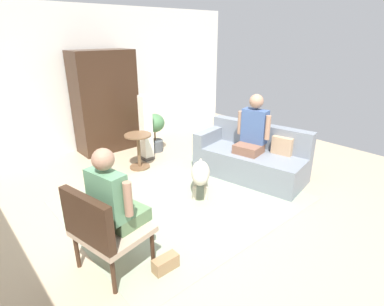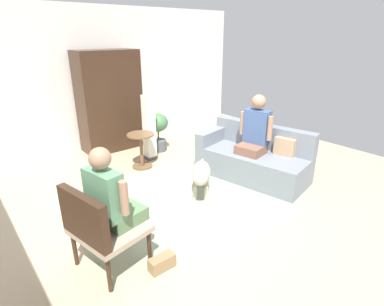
{
  "view_description": "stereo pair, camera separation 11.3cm",
  "coord_description": "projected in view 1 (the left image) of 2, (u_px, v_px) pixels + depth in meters",
  "views": [
    {
      "loc": [
        -2.61,
        -3.01,
        2.24
      ],
      "look_at": [
        -0.19,
        -0.25,
        0.79
      ],
      "focal_mm": 28.81,
      "sensor_mm": 36.0,
      "label": 1
    },
    {
      "loc": [
        -2.53,
        -3.09,
        2.24
      ],
      "look_at": [
        -0.19,
        -0.25,
        0.79
      ],
      "focal_mm": 28.81,
      "sensor_mm": 36.0,
      "label": 2
    }
  ],
  "objects": [
    {
      "name": "column_lamp",
      "position": [
        146.0,
        129.0,
        5.61
      ],
      "size": [
        0.2,
        0.2,
        1.21
      ],
      "color": "#4C4742",
      "rests_on": "ground"
    },
    {
      "name": "back_wall",
      "position": [
        92.0,
        79.0,
        6.13
      ],
      "size": [
        6.95,
        0.12,
        2.74
      ],
      "primitive_type": "cube",
      "color": "silver",
      "rests_on": "ground"
    },
    {
      "name": "area_rug",
      "position": [
        184.0,
        200.0,
        4.39
      ],
      "size": [
        3.05,
        2.52,
        0.01
      ],
      "primitive_type": "cube",
      "color": "gray",
      "rests_on": "ground"
    },
    {
      "name": "person_on_couch",
      "position": [
        253.0,
        129.0,
        4.85
      ],
      "size": [
        0.5,
        0.55,
        0.92
      ],
      "color": "brown"
    },
    {
      "name": "dog",
      "position": [
        200.0,
        174.0,
        4.42
      ],
      "size": [
        0.68,
        0.71,
        0.55
      ],
      "color": "beige",
      "rests_on": "ground"
    },
    {
      "name": "person_on_armchair",
      "position": [
        112.0,
        198.0,
        2.93
      ],
      "size": [
        0.53,
        0.56,
        0.84
      ],
      "color": "#5A7B51"
    },
    {
      "name": "potted_plant",
      "position": [
        155.0,
        129.0,
        6.08
      ],
      "size": [
        0.4,
        0.4,
        0.76
      ],
      "color": "#4C5156",
      "rests_on": "ground"
    },
    {
      "name": "ground_plane",
      "position": [
        191.0,
        195.0,
        4.53
      ],
      "size": [
        7.62,
        7.62,
        0.0
      ],
      "primitive_type": "plane",
      "color": "tan"
    },
    {
      "name": "round_end_table",
      "position": [
        139.0,
        149.0,
        5.34
      ],
      "size": [
        0.46,
        0.46,
        0.62
      ],
      "color": "brown",
      "rests_on": "ground"
    },
    {
      "name": "handbag",
      "position": [
        166.0,
        264.0,
        3.09
      ],
      "size": [
        0.27,
        0.12,
        0.15
      ],
      "primitive_type": "cube",
      "color": "#99724C",
      "rests_on": "ground"
    },
    {
      "name": "couch",
      "position": [
        250.0,
        158.0,
        5.08
      ],
      "size": [
        1.13,
        1.88,
        0.84
      ],
      "color": "slate",
      "rests_on": "ground"
    },
    {
      "name": "armoire_cabinet",
      "position": [
        105.0,
        102.0,
        6.02
      ],
      "size": [
        1.18,
        0.56,
        1.94
      ],
      "primitive_type": "cube",
      "color": "#382316",
      "rests_on": "ground"
    },
    {
      "name": "armchair",
      "position": [
        101.0,
        227.0,
        2.9
      ],
      "size": [
        0.72,
        0.77,
        0.92
      ],
      "color": "#382316",
      "rests_on": "ground"
    }
  ]
}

